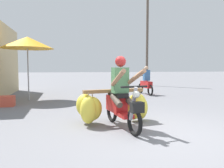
{
  "coord_description": "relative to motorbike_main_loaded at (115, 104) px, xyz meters",
  "views": [
    {
      "loc": [
        -1.94,
        -3.92,
        1.33
      ],
      "look_at": [
        -0.7,
        1.69,
        0.9
      ],
      "focal_mm": 35.48,
      "sensor_mm": 36.0,
      "label": 1
    }
  ],
  "objects": [
    {
      "name": "ground_plane",
      "position": [
        0.76,
        -1.05,
        -0.48
      ],
      "size": [
        120.0,
        120.0,
        0.0
      ],
      "primitive_type": "plane",
      "color": "slate"
    },
    {
      "name": "motorbike_main_loaded",
      "position": [
        0.0,
        0.0,
        0.0
      ],
      "size": [
        1.85,
        1.79,
        1.58
      ],
      "color": "black",
      "rests_on": "ground"
    },
    {
      "name": "motorbike_distant_ahead_left",
      "position": [
        2.79,
        5.26,
        0.09
      ],
      "size": [
        0.5,
        1.62,
        1.4
      ],
      "color": "black",
      "rests_on": "ground"
    },
    {
      "name": "motorbike_distant_ahead_right",
      "position": [
        3.83,
        14.24,
        0.09
      ],
      "size": [
        0.5,
        1.62,
        1.4
      ],
      "color": "black",
      "rests_on": "ground"
    },
    {
      "name": "market_umbrella_near_shop",
      "position": [
        -2.56,
        4.44,
        1.84
      ],
      "size": [
        2.06,
        2.06,
        2.56
      ],
      "color": "#99999E",
      "rests_on": "ground"
    },
    {
      "name": "produce_crate",
      "position": [
        -3.12,
        3.14,
        -0.3
      ],
      "size": [
        0.56,
        0.4,
        0.36
      ],
      "primitive_type": "cube",
      "color": "#CC4C38",
      "rests_on": "ground"
    },
    {
      "name": "utility_pole",
      "position": [
        4.83,
        10.39,
        2.74
      ],
      "size": [
        0.18,
        0.18,
        6.44
      ],
      "primitive_type": "cylinder",
      "color": "brown",
      "rests_on": "ground"
    }
  ]
}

